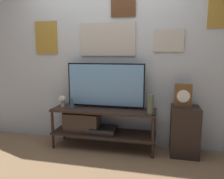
# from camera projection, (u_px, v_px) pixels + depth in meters

# --- Properties ---
(ground_plane) EXTENTS (12.00, 12.00, 0.00)m
(ground_plane) POSITION_uv_depth(u_px,v_px,m) (99.00, 155.00, 2.97)
(ground_plane) COLOR #846647
(wall_back) EXTENTS (6.40, 0.08, 2.70)m
(wall_back) POSITION_uv_depth(u_px,v_px,m) (108.00, 54.00, 3.25)
(wall_back) COLOR #B2BCC6
(wall_back) RESTS_ON ground_plane
(media_console) EXTENTS (1.48, 0.43, 0.58)m
(media_console) POSITION_uv_depth(u_px,v_px,m) (95.00, 123.00, 3.18)
(media_console) COLOR black
(media_console) RESTS_ON ground_plane
(television) EXTENTS (1.13, 0.05, 0.65)m
(television) POSITION_uv_depth(u_px,v_px,m) (105.00, 85.00, 3.15)
(television) COLOR black
(television) RESTS_ON media_console
(vase_slim_bronze) EXTENTS (0.09, 0.09, 0.18)m
(vase_slim_bronze) POSITION_uv_depth(u_px,v_px,m) (72.00, 102.00, 3.14)
(vase_slim_bronze) COLOR #2D4251
(vase_slim_bronze) RESTS_ON media_console
(vase_tall_ceramic) EXTENTS (0.08, 0.08, 0.27)m
(vase_tall_ceramic) POSITION_uv_depth(u_px,v_px,m) (150.00, 104.00, 2.82)
(vase_tall_ceramic) COLOR #4C5647
(vase_tall_ceramic) RESTS_ON media_console
(decorative_bust) EXTENTS (0.11, 0.11, 0.17)m
(decorative_bust) POSITION_uv_depth(u_px,v_px,m) (62.00, 100.00, 3.24)
(decorative_bust) COLOR beige
(decorative_bust) RESTS_ON media_console
(side_table) EXTENTS (0.37, 0.37, 0.66)m
(side_table) POSITION_uv_depth(u_px,v_px,m) (184.00, 131.00, 2.94)
(side_table) COLOR black
(side_table) RESTS_ON ground_plane
(mantel_clock) EXTENTS (0.22, 0.11, 0.31)m
(mantel_clock) POSITION_uv_depth(u_px,v_px,m) (183.00, 95.00, 2.87)
(mantel_clock) COLOR brown
(mantel_clock) RESTS_ON side_table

